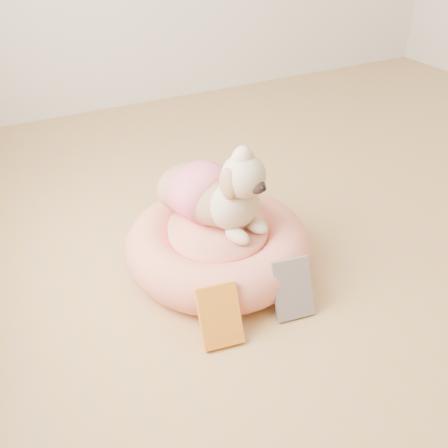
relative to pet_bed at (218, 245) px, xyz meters
name	(u,v)px	position (x,y,z in m)	size (l,w,h in m)	color
floor	(440,256)	(0.83, -0.38, -0.09)	(4.50, 4.50, 0.00)	tan
pet_bed	(218,245)	(0.00, 0.00, 0.00)	(0.73, 0.73, 0.19)	#EF7D5D
dog	(215,178)	(0.01, 0.04, 0.28)	(0.34, 0.49, 0.36)	brown
book_yellow	(220,316)	(-0.17, -0.35, 0.01)	(0.14, 0.03, 0.21)	yellow
book_white	(293,289)	(0.11, -0.36, 0.01)	(0.14, 0.02, 0.21)	silver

